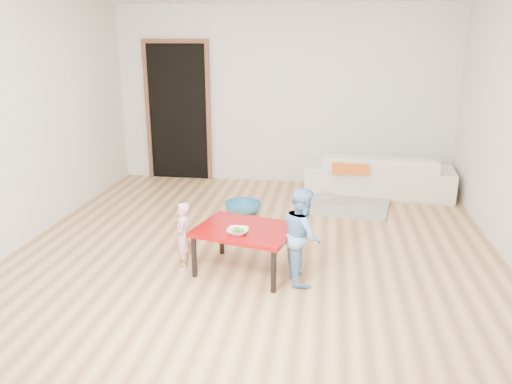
% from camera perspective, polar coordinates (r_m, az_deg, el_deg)
% --- Properties ---
extents(floor, '(5.00, 5.00, 0.01)m').
position_cam_1_polar(floor, '(5.41, 0.31, -5.96)').
color(floor, '#9F6D44').
rests_on(floor, ground).
extents(back_wall, '(5.00, 0.02, 2.60)m').
position_cam_1_polar(back_wall, '(7.50, 3.08, 10.87)').
color(back_wall, white).
rests_on(back_wall, floor).
extents(left_wall, '(0.02, 5.00, 2.60)m').
position_cam_1_polar(left_wall, '(5.93, -24.57, 7.64)').
color(left_wall, white).
rests_on(left_wall, floor).
extents(doorway, '(1.02, 0.08, 2.11)m').
position_cam_1_polar(doorway, '(7.83, -8.85, 8.93)').
color(doorway, brown).
rests_on(doorway, back_wall).
extents(sofa, '(2.07, 0.96, 0.59)m').
position_cam_1_polar(sofa, '(7.25, 13.85, 2.05)').
color(sofa, beige).
rests_on(sofa, floor).
extents(cushion, '(0.49, 0.44, 0.13)m').
position_cam_1_polar(cushion, '(6.93, 10.68, 2.93)').
color(cushion, orange).
rests_on(cushion, sofa).
extents(red_table, '(1.02, 0.86, 0.44)m').
position_cam_1_polar(red_table, '(4.72, -1.22, -6.62)').
color(red_table, '#91070A').
rests_on(red_table, floor).
extents(bowl, '(0.19, 0.19, 0.05)m').
position_cam_1_polar(bowl, '(4.50, -2.11, -4.53)').
color(bowl, white).
rests_on(bowl, red_table).
extents(broccoli, '(0.12, 0.12, 0.06)m').
position_cam_1_polar(broccoli, '(4.49, -2.11, -4.48)').
color(broccoli, '#2D5919').
rests_on(broccoli, red_table).
extents(child_pink, '(0.21, 0.27, 0.66)m').
position_cam_1_polar(child_pink, '(4.79, -8.39, -5.05)').
color(child_pink, '#F5707E').
rests_on(child_pink, floor).
extents(child_blue, '(0.43, 0.50, 0.88)m').
position_cam_1_polar(child_blue, '(4.50, 5.31, -4.94)').
color(child_blue, '#6397E7').
rests_on(child_blue, floor).
extents(basin, '(0.46, 0.46, 0.14)m').
position_cam_1_polar(basin, '(6.31, -1.51, -1.80)').
color(basin, teal).
rests_on(basin, floor).
extents(blanket, '(1.27, 1.12, 0.06)m').
position_cam_1_polar(blanket, '(6.68, 10.08, -1.38)').
color(blanket, '#AEA79A').
rests_on(blanket, floor).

